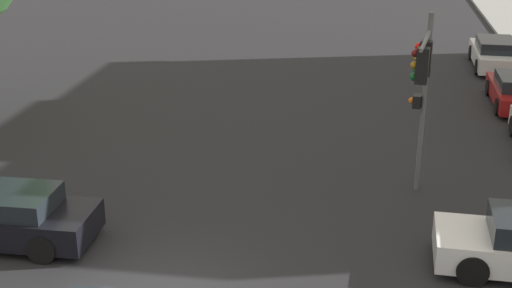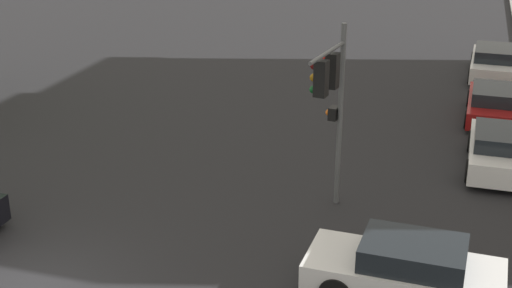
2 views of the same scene
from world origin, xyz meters
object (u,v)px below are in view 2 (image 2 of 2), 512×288
Objects in this scene: parked_car_1 at (495,104)px; parked_car_2 at (493,62)px; traffic_signal at (330,89)px; crossing_car_0 at (406,271)px; parked_car_0 at (500,150)px.

parked_car_2 is at bearing 1.04° from parked_car_1.
traffic_signal is 1.21× the size of parked_car_1.
crossing_car_0 is 1.02× the size of parked_car_1.
parked_car_2 is (-0.14, 10.61, 0.02)m from parked_car_0.
traffic_signal is 10.59m from parked_car_1.
parked_car_1 is (1.96, 12.65, -0.06)m from crossing_car_0.
parked_car_1 is at bearing 1.60° from parked_car_0.
traffic_signal reaches higher than parked_car_2.
parked_car_0 is 4.78m from parked_car_1.
parked_car_1 is at bearing -96.56° from crossing_car_0.
crossing_car_0 is (2.44, -3.47, -2.83)m from traffic_signal.
traffic_signal is 5.10m from crossing_car_0.
traffic_signal is at bearing -52.63° from crossing_car_0.
traffic_signal is at bearing 155.14° from parked_car_1.
parked_car_0 is at bearing -177.97° from parked_car_1.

